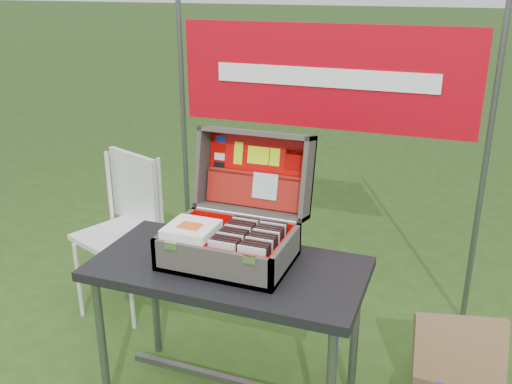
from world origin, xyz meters
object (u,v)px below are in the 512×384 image
at_px(table, 229,337).
at_px(suitcase, 234,203).
at_px(cardboard_box, 459,363).

xyz_separation_m(table, suitcase, (-0.01, 0.09, 0.59)).
distance_m(suitcase, cardboard_box, 1.22).
bearing_deg(cardboard_box, suitcase, -177.39).
distance_m(table, suitcase, 0.59).
relative_size(table, suitcase, 2.13).
height_order(table, cardboard_box, table).
height_order(table, suitcase, suitcase).
relative_size(suitcase, cardboard_box, 1.26).
height_order(suitcase, cardboard_box, suitcase).
distance_m(table, cardboard_box, 1.01).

